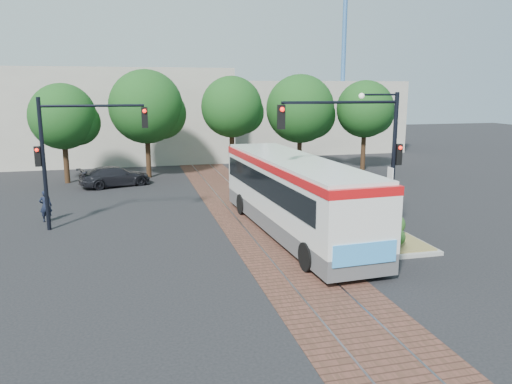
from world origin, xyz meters
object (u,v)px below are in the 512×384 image
city_bus (293,192)px  parked_car (115,176)px  signal_pole_left (69,145)px  traffic_island (385,230)px  signal_pole_main (368,143)px  officer (46,206)px

city_bus → parked_car: city_bus is taller
city_bus → signal_pole_left: signal_pole_left is taller
signal_pole_left → parked_car: signal_pole_left is taller
city_bus → traffic_island: 4.30m
signal_pole_main → city_bus: bearing=149.5°
city_bus → signal_pole_main: signal_pole_main is taller
traffic_island → signal_pole_left: signal_pole_left is taller
traffic_island → officer: 16.02m
signal_pole_main → parked_car: 18.56m
traffic_island → signal_pole_main: signal_pole_main is taller
signal_pole_left → parked_car: 10.61m
city_bus → traffic_island: city_bus is taller
traffic_island → officer: (-14.65, 6.47, 0.45)m
traffic_island → parked_car: (-11.60, 14.89, 0.34)m
signal_pole_main → parked_car: signal_pole_main is taller
traffic_island → officer: officer is taller
signal_pole_left → parked_car: (1.59, 9.99, -3.20)m
traffic_island → city_bus: bearing=155.3°
parked_car → officer: bearing=141.3°
traffic_island → signal_pole_main: (-0.96, 0.09, 3.83)m
officer → parked_car: officer is taller
signal_pole_main → officer: 15.48m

